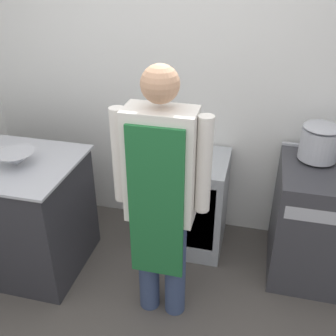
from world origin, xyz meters
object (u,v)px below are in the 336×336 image
mixing_bowl (15,159)px  stock_pot (320,141)px  stove (334,224)px  person_cook (161,191)px  fridge_unit (185,201)px

mixing_bowl → stock_pot: size_ratio=1.00×
stove → mixing_bowl: mixing_bowl is taller
person_cook → mixing_bowl: 1.10m
stock_pot → person_cook: bearing=-140.4°
stove → mixing_bowl: 2.36m
stock_pot → mixing_bowl: bearing=-163.3°
stock_pot → fridge_unit: bearing=-178.5°
mixing_bowl → stove: bearing=12.3°
fridge_unit → mixing_bowl: (-1.10, -0.59, 0.57)m
stove → fridge_unit: 1.15m
fridge_unit → stove: bearing=-4.9°
person_cook → mixing_bowl: size_ratio=6.37×
fridge_unit → stock_pot: stock_pot is taller
fridge_unit → person_cook: person_cook is taller
stove → person_cook: size_ratio=0.53×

